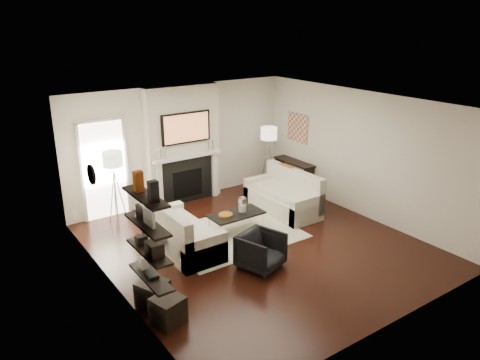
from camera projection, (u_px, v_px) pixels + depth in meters
room_envelope at (259, 179)px, 8.46m from camera, size 6.00×6.00×6.00m
chimney_breast at (183, 145)px, 10.69m from camera, size 1.80×0.25×2.70m
fireplace_surround at (188, 181)px, 10.86m from camera, size 1.30×0.02×1.04m
firebox at (188, 184)px, 10.88m from camera, size 0.75×0.02×0.65m
mantel_pilaster_l at (160, 186)px, 10.44m from camera, size 0.12×0.08×1.10m
mantel_pilaster_r at (215, 174)px, 11.22m from camera, size 0.12×0.08×1.10m
mantel_shelf at (188, 156)px, 10.63m from camera, size 1.70×0.18×0.07m
tv_body at (186, 128)px, 10.43m from camera, size 1.20×0.06×0.70m
tv_screen at (187, 128)px, 10.40m from camera, size 1.10×0.00×0.62m
candlestick_l_tall at (165, 152)px, 10.28m from camera, size 0.04×0.04×0.30m
candlestick_l_short at (160, 154)px, 10.22m from camera, size 0.04×0.04×0.24m
candlestick_r_tall at (208, 145)px, 10.87m from camera, size 0.04×0.04×0.30m
candlestick_r_short at (213, 145)px, 10.95m from camera, size 0.04×0.04×0.24m
hallway_panel at (104, 170)px, 9.88m from camera, size 0.90×0.02×2.10m
door_trim_l at (82, 175)px, 9.60m from camera, size 0.06×0.06×2.16m
door_trim_r at (126, 167)px, 10.12m from camera, size 0.06×0.06×2.16m
door_trim_top at (99, 120)px, 9.51m from camera, size 1.02×0.06×0.06m
rug at (231, 235)px, 9.34m from camera, size 2.60×2.00×0.01m
loveseat_left_base at (183, 239)px, 8.68m from camera, size 0.85×1.80×0.42m
loveseat_left_back at (166, 228)px, 8.40m from camera, size 0.18×1.80×0.80m
loveseat_left_arm_n at (205, 252)px, 8.03m from camera, size 0.85×0.18×0.60m
loveseat_left_arm_s at (163, 220)px, 9.28m from camera, size 0.85×0.18×0.60m
loveseat_left_cushion at (185, 226)px, 8.63m from camera, size 0.63×1.44×0.10m
pillow_left_orange at (158, 212)px, 8.56m from camera, size 0.10×0.42×0.42m
pillow_left_charcoal at (173, 224)px, 8.10m from camera, size 0.10×0.40×0.40m
loveseat_right_base at (282, 202)px, 10.41m from camera, size 0.85×1.80×0.42m
loveseat_right_back at (294, 186)px, 10.49m from camera, size 0.18×1.80×0.80m
loveseat_right_arm_n at (307, 210)px, 9.75m from camera, size 0.85×0.18×0.60m
loveseat_right_arm_s at (260, 188)px, 11.01m from camera, size 0.85×0.18×0.60m
loveseat_right_cushion at (281, 192)px, 10.30m from camera, size 0.63×1.44×0.10m
pillow_right_orange at (286, 174)px, 10.65m from camera, size 0.10×0.42×0.42m
pillow_right_charcoal at (304, 182)px, 10.19m from camera, size 0.10×0.40×0.40m
coffee_table at (236, 214)px, 9.31m from camera, size 1.10×0.55×0.04m
coffee_leg_nw at (221, 234)px, 8.94m from camera, size 0.02×0.02×0.38m
coffee_leg_ne at (263, 222)px, 9.48m from camera, size 0.02×0.02×0.38m
coffee_leg_sw at (209, 226)px, 9.28m from camera, size 0.02×0.02×0.38m
coffee_leg_se at (250, 215)px, 9.82m from camera, size 0.02×0.02×0.38m
hurricane_glass at (242, 205)px, 9.34m from camera, size 0.18×0.18×0.31m
hurricane_candle at (242, 208)px, 9.36m from camera, size 0.10×0.10×0.15m
copper_bowl at (226, 215)px, 9.16m from camera, size 0.28×0.28×0.05m
armchair at (261, 249)px, 8.02m from camera, size 0.84×0.82×0.70m
lamp_left_post at (116, 199)px, 9.56m from camera, size 0.02×0.02×1.20m
lamp_left_shade at (112, 159)px, 9.28m from camera, size 0.40×0.40×0.30m
lamp_left_leg_a at (121, 198)px, 9.62m from camera, size 0.25×0.02×1.23m
lamp_left_leg_b at (112, 198)px, 9.61m from camera, size 0.14×0.22×1.23m
lamp_left_leg_c at (115, 201)px, 9.46m from camera, size 0.14×0.22×1.23m
lamp_right_post at (268, 167)px, 11.62m from camera, size 0.02×0.02×1.20m
lamp_right_shade at (269, 133)px, 11.33m from camera, size 0.40×0.40×0.30m
lamp_right_leg_a at (272, 166)px, 11.67m from camera, size 0.25×0.02×1.23m
lamp_right_leg_b at (264, 166)px, 11.66m from camera, size 0.14×0.22×1.23m
lamp_right_leg_c at (269, 168)px, 11.51m from camera, size 0.14×0.22×1.23m
console_top at (294, 162)px, 11.56m from camera, size 0.35×1.20×0.04m
console_leg_n at (309, 182)px, 11.26m from camera, size 0.30×0.04×0.71m
console_leg_s at (280, 171)px, 12.11m from camera, size 0.30×0.04×0.71m
wall_art at (298, 128)px, 11.46m from camera, size 0.03×0.70×0.70m
shelf_bottom at (151, 277)px, 6.49m from camera, size 0.25×1.00×0.03m
shelf_lower at (149, 251)px, 6.36m from camera, size 0.25×1.00×0.04m
shelf_upper at (147, 225)px, 6.23m from camera, size 0.25×1.00×0.04m
shelf_top at (145, 197)px, 6.10m from camera, size 0.25×1.00×0.04m
decor_magfile_a at (153, 191)px, 5.83m from camera, size 0.12×0.10×0.28m
decor_magfile_b at (138, 181)px, 6.19m from camera, size 0.12×0.10×0.28m
decor_frame_a at (149, 218)px, 6.12m from camera, size 0.04×0.30×0.22m
decor_frame_b at (140, 212)px, 6.36m from camera, size 0.04×0.22×0.18m
decor_wine_rack at (155, 249)px, 6.17m from camera, size 0.18×0.25×0.20m
decor_box_small at (142, 240)px, 6.52m from camera, size 0.15×0.12×0.12m
decor_books at (152, 275)px, 6.45m from camera, size 0.14×0.20×0.05m
decor_box_tall at (143, 263)px, 6.65m from camera, size 0.10×0.10×0.18m
clock_rim at (91, 175)px, 7.58m from camera, size 0.04×0.34×0.34m
clock_face at (93, 174)px, 7.59m from camera, size 0.01×0.29×0.29m
ottoman_near at (153, 294)px, 7.00m from camera, size 0.52×0.52×0.40m
ottoman_far at (168, 310)px, 6.60m from camera, size 0.49×0.49×0.40m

